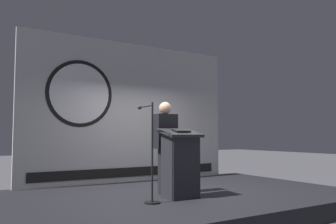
% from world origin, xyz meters
% --- Properties ---
extents(ground_plane, '(40.00, 40.00, 0.00)m').
position_xyz_m(ground_plane, '(0.00, 0.00, 0.00)').
color(ground_plane, '#4C4C51').
extents(stage_platform, '(6.40, 4.00, 0.30)m').
position_xyz_m(stage_platform, '(0.00, 0.00, 0.15)').
color(stage_platform, black).
rests_on(stage_platform, ground).
extents(banner_display, '(4.97, 0.12, 3.14)m').
position_xyz_m(banner_display, '(-0.05, 1.85, 1.87)').
color(banner_display, silver).
rests_on(banner_display, stage_platform).
extents(podium, '(0.64, 0.50, 1.15)m').
position_xyz_m(podium, '(-0.19, -0.45, 0.86)').
color(podium, '#26262B').
rests_on(podium, stage_platform).
extents(speaker_person, '(0.40, 0.26, 1.64)m').
position_xyz_m(speaker_person, '(-0.20, 0.03, 1.13)').
color(speaker_person, black).
rests_on(speaker_person, stage_platform).
extents(microphone_stand, '(0.24, 0.60, 1.55)m').
position_xyz_m(microphone_stand, '(-0.80, -0.54, 0.86)').
color(microphone_stand, black).
rests_on(microphone_stand, stage_platform).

